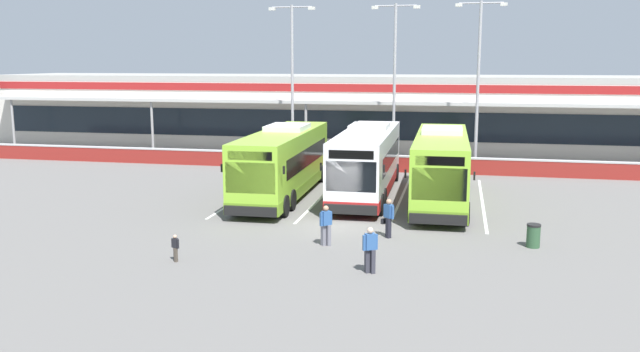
{
  "coord_description": "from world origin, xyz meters",
  "views": [
    {
      "loc": [
        4.96,
        -28.19,
        7.21
      ],
      "look_at": [
        -1.66,
        3.0,
        1.6
      ],
      "focal_mm": 36.83,
      "sensor_mm": 36.0,
      "label": 1
    }
  ],
  "objects_px": {
    "coach_bus_centre": "(441,168)",
    "pedestrian_in_dark_coat": "(370,248)",
    "lamp_post_west": "(292,74)",
    "coach_bus_leftmost": "(283,163)",
    "pedestrian_near_bin": "(326,224)",
    "lamp_post_east": "(478,75)",
    "coach_bus_left_centre": "(367,162)",
    "litter_bin": "(533,236)",
    "pedestrian_child": "(175,247)",
    "pedestrian_with_handbag": "(388,217)",
    "lamp_post_centre": "(395,74)"
  },
  "relations": [
    {
      "from": "coach_bus_centre",
      "to": "pedestrian_in_dark_coat",
      "type": "bearing_deg",
      "value": -99.34
    },
    {
      "from": "lamp_post_west",
      "to": "pedestrian_in_dark_coat",
      "type": "bearing_deg",
      "value": -69.59
    },
    {
      "from": "coach_bus_leftmost",
      "to": "pedestrian_near_bin",
      "type": "bearing_deg",
      "value": -65.17
    },
    {
      "from": "coach_bus_centre",
      "to": "lamp_post_east",
      "type": "relative_size",
      "value": 1.11
    },
    {
      "from": "coach_bus_left_centre",
      "to": "pedestrian_near_bin",
      "type": "relative_size",
      "value": 7.52
    },
    {
      "from": "litter_bin",
      "to": "pedestrian_in_dark_coat",
      "type": "bearing_deg",
      "value": -142.48
    },
    {
      "from": "pedestrian_child",
      "to": "lamp_post_west",
      "type": "xyz_separation_m",
      "value": [
        -1.61,
        23.54,
        5.75
      ]
    },
    {
      "from": "coach_bus_leftmost",
      "to": "lamp_post_west",
      "type": "height_order",
      "value": "lamp_post_west"
    },
    {
      "from": "coach_bus_leftmost",
      "to": "pedestrian_with_handbag",
      "type": "distance_m",
      "value": 9.69
    },
    {
      "from": "lamp_post_centre",
      "to": "coach_bus_left_centre",
      "type": "bearing_deg",
      "value": -92.03
    },
    {
      "from": "coach_bus_left_centre",
      "to": "coach_bus_centre",
      "type": "bearing_deg",
      "value": -15.08
    },
    {
      "from": "pedestrian_near_bin",
      "to": "pedestrian_with_handbag",
      "type": "bearing_deg",
      "value": 37.49
    },
    {
      "from": "litter_bin",
      "to": "lamp_post_east",
      "type": "bearing_deg",
      "value": 95.89
    },
    {
      "from": "coach_bus_leftmost",
      "to": "lamp_post_centre",
      "type": "bearing_deg",
      "value": 68.15
    },
    {
      "from": "coach_bus_centre",
      "to": "lamp_post_centre",
      "type": "distance_m",
      "value": 12.89
    },
    {
      "from": "coach_bus_centre",
      "to": "pedestrian_near_bin",
      "type": "relative_size",
      "value": 7.52
    },
    {
      "from": "lamp_post_east",
      "to": "litter_bin",
      "type": "bearing_deg",
      "value": -84.11
    },
    {
      "from": "pedestrian_with_handbag",
      "to": "pedestrian_near_bin",
      "type": "distance_m",
      "value": 2.87
    },
    {
      "from": "lamp_post_east",
      "to": "pedestrian_with_handbag",
      "type": "bearing_deg",
      "value": -102.03
    },
    {
      "from": "pedestrian_with_handbag",
      "to": "lamp_post_east",
      "type": "xyz_separation_m",
      "value": [
        3.84,
        18.0,
        5.43
      ]
    },
    {
      "from": "pedestrian_with_handbag",
      "to": "litter_bin",
      "type": "relative_size",
      "value": 1.74
    },
    {
      "from": "lamp_post_centre",
      "to": "lamp_post_west",
      "type": "bearing_deg",
      "value": -177.19
    },
    {
      "from": "pedestrian_near_bin",
      "to": "litter_bin",
      "type": "distance_m",
      "value": 8.14
    },
    {
      "from": "pedestrian_child",
      "to": "lamp_post_west",
      "type": "distance_m",
      "value": 24.28
    },
    {
      "from": "pedestrian_with_handbag",
      "to": "litter_bin",
      "type": "bearing_deg",
      "value": -2.88
    },
    {
      "from": "coach_bus_left_centre",
      "to": "litter_bin",
      "type": "relative_size",
      "value": 13.11
    },
    {
      "from": "coach_bus_leftmost",
      "to": "coach_bus_left_centre",
      "type": "height_order",
      "value": "same"
    },
    {
      "from": "lamp_post_west",
      "to": "coach_bus_centre",
      "type": "bearing_deg",
      "value": -46.25
    },
    {
      "from": "pedestrian_in_dark_coat",
      "to": "pedestrian_child",
      "type": "xyz_separation_m",
      "value": [
        -7.1,
        -0.16,
        -0.33
      ]
    },
    {
      "from": "pedestrian_child",
      "to": "pedestrian_near_bin",
      "type": "distance_m",
      "value": 5.88
    },
    {
      "from": "coach_bus_leftmost",
      "to": "pedestrian_with_handbag",
      "type": "relative_size",
      "value": 7.52
    },
    {
      "from": "pedestrian_near_bin",
      "to": "coach_bus_left_centre",
      "type": "bearing_deg",
      "value": 88.88
    },
    {
      "from": "coach_bus_leftmost",
      "to": "pedestrian_in_dark_coat",
      "type": "distance_m",
      "value": 13.56
    },
    {
      "from": "pedestrian_in_dark_coat",
      "to": "litter_bin",
      "type": "bearing_deg",
      "value": 37.52
    },
    {
      "from": "pedestrian_child",
      "to": "litter_bin",
      "type": "xyz_separation_m",
      "value": [
        12.93,
        4.64,
        -0.07
      ]
    },
    {
      "from": "pedestrian_in_dark_coat",
      "to": "lamp_post_centre",
      "type": "bearing_deg",
      "value": 93.83
    },
    {
      "from": "pedestrian_with_handbag",
      "to": "pedestrian_child",
      "type": "bearing_deg",
      "value": -145.65
    },
    {
      "from": "pedestrian_with_handbag",
      "to": "pedestrian_near_bin",
      "type": "relative_size",
      "value": 1.0
    },
    {
      "from": "pedestrian_with_handbag",
      "to": "pedestrian_in_dark_coat",
      "type": "bearing_deg",
      "value": -91.4
    },
    {
      "from": "lamp_post_west",
      "to": "lamp_post_east",
      "type": "distance_m",
      "value": 12.67
    },
    {
      "from": "coach_bus_left_centre",
      "to": "lamp_post_west",
      "type": "height_order",
      "value": "lamp_post_west"
    },
    {
      "from": "lamp_post_centre",
      "to": "litter_bin",
      "type": "xyz_separation_m",
      "value": [
        7.43,
        -19.24,
        -5.82
      ]
    },
    {
      "from": "coach_bus_left_centre",
      "to": "lamp_post_east",
      "type": "bearing_deg",
      "value": 58.14
    },
    {
      "from": "coach_bus_centre",
      "to": "pedestrian_in_dark_coat",
      "type": "height_order",
      "value": "coach_bus_centre"
    },
    {
      "from": "pedestrian_with_handbag",
      "to": "lamp_post_centre",
      "type": "relative_size",
      "value": 0.15
    },
    {
      "from": "lamp_post_east",
      "to": "pedestrian_child",
      "type": "bearing_deg",
      "value": -115.73
    },
    {
      "from": "pedestrian_near_bin",
      "to": "lamp_post_east",
      "type": "relative_size",
      "value": 0.15
    },
    {
      "from": "litter_bin",
      "to": "lamp_post_west",
      "type": "bearing_deg",
      "value": 127.58
    },
    {
      "from": "pedestrian_near_bin",
      "to": "pedestrian_in_dark_coat",
      "type": "bearing_deg",
      "value": -54.49
    },
    {
      "from": "lamp_post_centre",
      "to": "pedestrian_with_handbag",
      "type": "bearing_deg",
      "value": -84.86
    }
  ]
}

